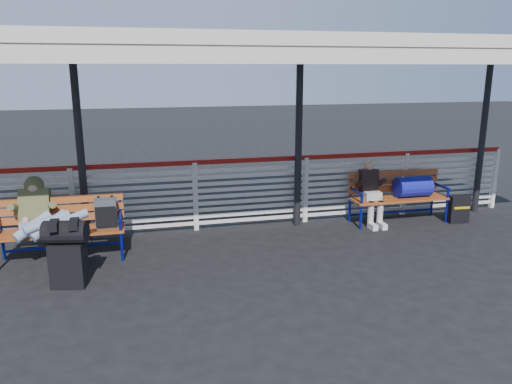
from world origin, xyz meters
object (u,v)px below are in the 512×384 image
object	(u,v)px
luggage_stack	(67,251)
bench_right	(406,189)
suitcase_side	(458,209)
traveler_man	(45,219)
companion_person	(371,192)
bench_left	(73,220)

from	to	relation	value
luggage_stack	bench_right	world-z (taller)	bench_right
suitcase_side	bench_right	bearing A→B (deg)	166.50
traveler_man	suitcase_side	distance (m)	6.97
companion_person	bench_left	bearing A→B (deg)	-174.56
bench_left	suitcase_side	world-z (taller)	bench_left
traveler_man	bench_left	bearing A→B (deg)	47.26
bench_left	suitcase_side	xyz separation A→B (m)	(6.62, 0.18, -0.33)
companion_person	suitcase_side	world-z (taller)	companion_person
bench_right	suitcase_side	distance (m)	1.02
companion_person	suitcase_side	bearing A→B (deg)	-10.54
bench_right	traveler_man	distance (m)	6.09
bench_right	bench_left	bearing A→B (deg)	-175.21
luggage_stack	suitcase_side	xyz separation A→B (m)	(6.59, 1.22, -0.23)
luggage_stack	traveler_man	xyz separation A→B (m)	(-0.35, 0.69, 0.24)
luggage_stack	bench_right	bearing A→B (deg)	26.50
bench_right	traveler_man	bearing A→B (deg)	-172.20
luggage_stack	traveler_man	bearing A→B (deg)	128.30
suitcase_side	traveler_man	bearing A→B (deg)	-170.98
traveler_man	companion_person	xyz separation A→B (m)	(5.34, 0.83, -0.13)
luggage_stack	bench_left	distance (m)	1.04
bench_right	traveler_man	xyz separation A→B (m)	(-6.03, -0.83, 0.12)
companion_person	suitcase_side	size ratio (longest dim) A/B	2.27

